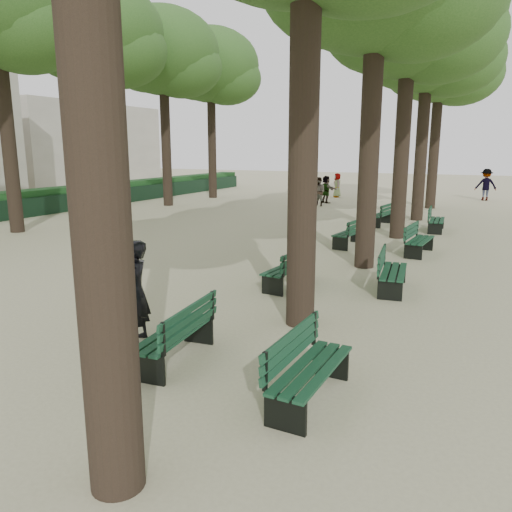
% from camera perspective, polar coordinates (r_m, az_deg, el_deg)
% --- Properties ---
extents(ground, '(120.00, 120.00, 0.00)m').
position_cam_1_polar(ground, '(7.64, -14.21, -12.82)').
color(ground, '#B3AE88').
rests_on(ground, ground).
extents(tree_central_3, '(6.00, 6.00, 9.95)m').
position_cam_1_polar(tree_central_3, '(19.04, 17.24, 25.32)').
color(tree_central_3, '#33261C').
rests_on(tree_central_3, ground).
extents(tree_central_4, '(6.00, 6.00, 9.95)m').
position_cam_1_polar(tree_central_4, '(23.88, 19.16, 22.41)').
color(tree_central_4, '#33261C').
rests_on(tree_central_4, ground).
extents(tree_central_5, '(6.00, 6.00, 9.95)m').
position_cam_1_polar(tree_central_5, '(28.77, 20.38, 20.48)').
color(tree_central_5, '#33261C').
rests_on(tree_central_5, ground).
extents(tree_far_3, '(6.00, 6.00, 10.45)m').
position_cam_1_polar(tree_far_3, '(25.12, -17.89, 23.10)').
color(tree_far_3, '#33261C').
rests_on(tree_far_3, ground).
extents(tree_far_4, '(6.00, 6.00, 10.45)m').
position_cam_1_polar(tree_far_4, '(28.96, -10.63, 21.94)').
color(tree_far_4, '#33261C').
rests_on(tree_far_4, ground).
extents(tree_far_5, '(6.00, 6.00, 10.45)m').
position_cam_1_polar(tree_far_5, '(33.11, -5.21, 20.84)').
color(tree_far_5, '#33261C').
rests_on(tree_far_5, ground).
extents(bench_left_0, '(0.74, 1.85, 0.92)m').
position_cam_1_polar(bench_left_0, '(7.78, -9.22, -9.93)').
color(bench_left_0, black).
rests_on(bench_left_0, ground).
extents(bench_left_1, '(0.72, 1.84, 0.92)m').
position_cam_1_polar(bench_left_1, '(11.68, 3.71, -2.22)').
color(bench_left_1, black).
rests_on(bench_left_1, ground).
extents(bench_left_2, '(0.78, 1.86, 0.92)m').
position_cam_1_polar(bench_left_2, '(16.74, 10.62, 2.03)').
color(bench_left_2, black).
rests_on(bench_left_2, ground).
extents(bench_left_3, '(0.78, 1.85, 0.92)m').
position_cam_1_polar(bench_left_3, '(21.54, 14.06, 4.13)').
color(bench_left_3, black).
rests_on(bench_left_3, ground).
extents(bench_right_0, '(0.63, 1.82, 0.92)m').
position_cam_1_polar(bench_right_0, '(6.59, 6.25, -14.08)').
color(bench_right_0, black).
rests_on(bench_right_0, ground).
extents(bench_right_1, '(0.78, 1.85, 0.92)m').
position_cam_1_polar(bench_right_1, '(11.75, 15.35, -2.55)').
color(bench_right_1, black).
rests_on(bench_right_1, ground).
extents(bench_right_2, '(0.71, 1.84, 0.92)m').
position_cam_1_polar(bench_right_2, '(15.97, 18.16, 1.13)').
color(bench_right_2, black).
rests_on(bench_right_2, ground).
extents(bench_right_3, '(0.67, 1.83, 0.92)m').
position_cam_1_polar(bench_right_3, '(20.61, 19.90, 3.41)').
color(bench_right_3, black).
rests_on(bench_right_3, ground).
extents(man_with_map, '(0.70, 0.76, 1.72)m').
position_cam_1_polar(man_with_map, '(8.48, -13.57, -4.00)').
color(man_with_map, black).
rests_on(man_with_map, ground).
extents(pedestrian_e, '(1.38, 1.14, 1.60)m').
position_cam_1_polar(pedestrian_e, '(29.73, 8.01, 7.55)').
color(pedestrian_e, '#262628').
rests_on(pedestrian_e, ground).
extents(pedestrian_d, '(0.65, 0.82, 1.57)m').
position_cam_1_polar(pedestrian_d, '(33.32, 9.27, 7.98)').
color(pedestrian_d, '#262628').
rests_on(pedestrian_d, ground).
extents(pedestrian_b, '(1.30, 0.64, 1.93)m').
position_cam_1_polar(pedestrian_b, '(33.99, 24.79, 7.41)').
color(pedestrian_b, '#262628').
rests_on(pedestrian_b, ground).
extents(pedestrian_a, '(0.84, 0.60, 1.60)m').
position_cam_1_polar(pedestrian_a, '(28.09, 7.20, 7.30)').
color(pedestrian_a, '#262628').
rests_on(pedestrian_a, ground).
extents(fence, '(0.08, 42.00, 0.90)m').
position_cam_1_polar(fence, '(25.56, -24.77, 5.00)').
color(fence, black).
rests_on(fence, ground).
extents(hedge, '(1.20, 42.00, 1.20)m').
position_cam_1_polar(hedge, '(26.08, -25.79, 5.36)').
color(hedge, '#17441C').
rests_on(hedge, ground).
extents(building_far, '(12.00, 16.00, 7.00)m').
position_cam_1_polar(building_far, '(51.49, -21.88, 11.77)').
color(building_far, '#B7B2A3').
rests_on(building_far, ground).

